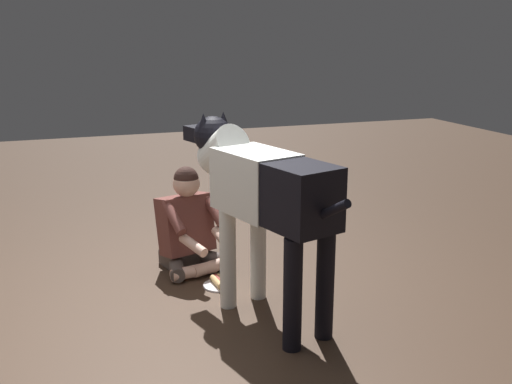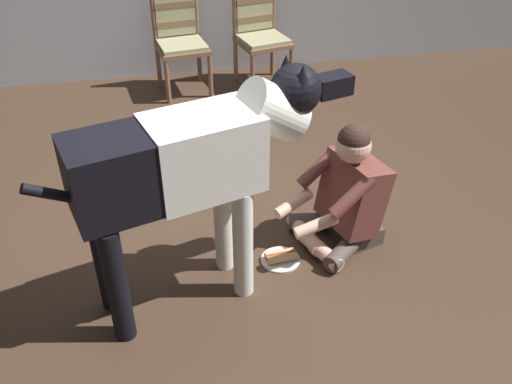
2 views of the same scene
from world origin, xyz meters
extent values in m
plane|color=#402D20|center=(0.00, 0.00, 0.00)|extent=(14.77, 14.77, 0.00)
cube|color=#4C413B|center=(0.85, -0.33, 0.06)|extent=(0.33, 0.39, 0.12)
cylinder|color=#4C413B|center=(0.73, -0.53, 0.07)|extent=(0.37, 0.34, 0.11)
cylinder|color=beige|center=(0.57, -0.50, 0.06)|extent=(0.21, 0.37, 0.09)
cylinder|color=#4C413B|center=(0.65, -0.23, 0.07)|extent=(0.41, 0.17, 0.11)
cylinder|color=beige|center=(0.52, -0.34, 0.06)|extent=(0.16, 0.37, 0.09)
cube|color=brown|center=(0.81, -0.34, 0.35)|extent=(0.39, 0.46, 0.49)
cylinder|color=brown|center=(0.72, -0.55, 0.47)|extent=(0.30, 0.16, 0.24)
cylinder|color=beige|center=(0.51, -0.56, 0.30)|extent=(0.28, 0.11, 0.12)
cylinder|color=brown|center=(0.62, -0.22, 0.47)|extent=(0.30, 0.16, 0.24)
cylinder|color=beige|center=(0.44, -0.32, 0.30)|extent=(0.27, 0.18, 0.12)
sphere|color=beige|center=(0.78, -0.35, 0.69)|extent=(0.21, 0.21, 0.21)
sphere|color=#38231D|center=(0.78, -0.35, 0.72)|extent=(0.19, 0.19, 0.19)
cylinder|color=white|center=(-0.01, -0.45, 0.35)|extent=(0.11, 0.11, 0.69)
cylinder|color=white|center=(0.06, -0.69, 0.35)|extent=(0.11, 0.11, 0.69)
cylinder|color=black|center=(-0.68, -0.64, 0.35)|extent=(0.11, 0.11, 0.69)
cylinder|color=black|center=(-0.61, -0.88, 0.35)|extent=(0.11, 0.11, 0.69)
cube|color=white|center=(-0.12, -0.61, 0.89)|extent=(0.62, 0.49, 0.40)
cube|color=black|center=(-0.52, -0.72, 0.89)|extent=(0.55, 0.45, 0.38)
cylinder|color=white|center=(0.25, -0.50, 1.03)|extent=(0.45, 0.35, 0.38)
sphere|color=black|center=(0.38, -0.47, 1.12)|extent=(0.27, 0.27, 0.27)
cube|color=black|center=(0.60, -0.40, 1.10)|extent=(0.23, 0.17, 0.11)
cone|color=black|center=(0.35, -0.39, 1.22)|extent=(0.12, 0.12, 0.12)
cone|color=black|center=(0.39, -0.55, 1.22)|extent=(0.12, 0.12, 0.12)
cylinder|color=black|center=(-0.77, -0.79, 0.85)|extent=(0.35, 0.14, 0.23)
cylinder|color=silver|center=(0.33, -0.48, 0.01)|extent=(0.24, 0.24, 0.01)
cylinder|color=#E3B470|center=(0.33, -0.50, 0.04)|extent=(0.19, 0.06, 0.05)
cylinder|color=#E3B470|center=(0.33, -0.46, 0.04)|extent=(0.19, 0.06, 0.05)
cylinder|color=#993830|center=(0.33, -0.48, 0.04)|extent=(0.19, 0.05, 0.04)
camera|label=1|loc=(-3.56, 0.61, 1.80)|focal=41.35mm
camera|label=2|loc=(-0.35, -2.92, 2.24)|focal=38.24mm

